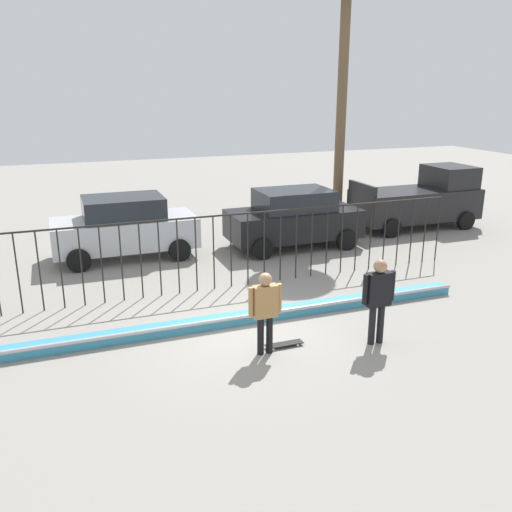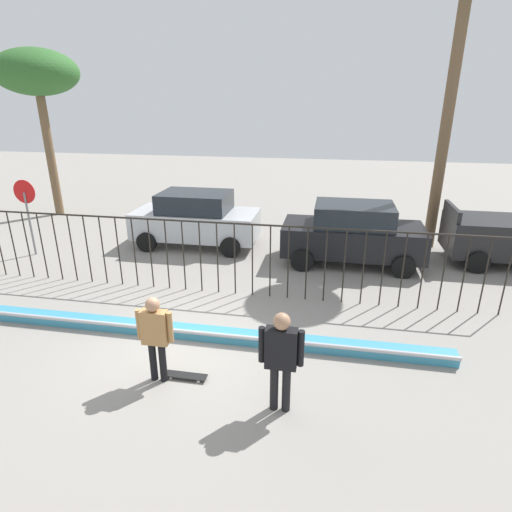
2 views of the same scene
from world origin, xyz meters
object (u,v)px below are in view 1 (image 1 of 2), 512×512
at_px(skateboarder, 265,306).
at_px(parked_car_silver, 125,227).
at_px(camera_operator, 378,294).
at_px(parked_car_black, 294,218).
at_px(skateboard, 284,344).
at_px(pickup_truck, 420,200).

height_order(skateboarder, parked_car_silver, parked_car_silver).
relative_size(skateboarder, camera_operator, 0.93).
xyz_separation_m(parked_car_silver, parked_car_black, (5.33, -0.75, 0.00)).
distance_m(parked_car_silver, parked_car_black, 5.38).
distance_m(skateboard, pickup_truck, 11.45).
bearing_deg(parked_car_black, parked_car_silver, 174.62).
bearing_deg(skateboard, parked_car_black, 45.04).
xyz_separation_m(skateboarder, parked_car_black, (3.64, 6.73, -0.04)).
bearing_deg(skateboard, camera_operator, -34.56).
bearing_deg(pickup_truck, parked_car_silver, -177.36).
relative_size(parked_car_silver, pickup_truck, 0.91).
bearing_deg(parked_car_black, camera_operator, -98.07).
relative_size(skateboarder, skateboard, 2.11).
relative_size(camera_operator, pickup_truck, 0.39).
height_order(skateboard, pickup_truck, pickup_truck).
relative_size(skateboarder, pickup_truck, 0.36).
distance_m(skateboard, camera_operator, 2.16).
relative_size(skateboard, camera_operator, 0.44).
xyz_separation_m(camera_operator, pickup_truck, (6.87, 7.89, -0.05)).
distance_m(skateboard, parked_car_silver, 7.71).
bearing_deg(parked_car_silver, pickup_truck, 3.91).
distance_m(skateboarder, pickup_truck, 11.85).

